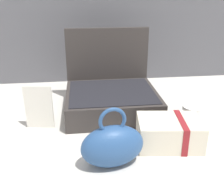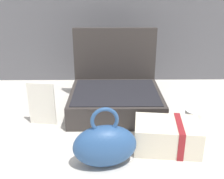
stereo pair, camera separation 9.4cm
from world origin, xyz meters
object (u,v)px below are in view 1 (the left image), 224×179
at_px(coffee_mug, 192,116).
at_px(info_card_left, 39,107).
at_px(open_suitcase, 111,93).
at_px(cream_toiletry_bag, 170,132).
at_px(teal_pouch_handbag, 112,145).

distance_m(coffee_mug, info_card_left, 0.58).
xyz_separation_m(open_suitcase, cream_toiletry_bag, (0.17, -0.31, -0.03)).
height_order(open_suitcase, info_card_left, open_suitcase).
bearing_deg(teal_pouch_handbag, info_card_left, 133.66).
bearing_deg(cream_toiletry_bag, open_suitcase, 118.67).
relative_size(open_suitcase, coffee_mug, 3.31).
xyz_separation_m(teal_pouch_handbag, coffee_mug, (0.33, 0.20, -0.03)).
xyz_separation_m(teal_pouch_handbag, cream_toiletry_bag, (0.21, 0.09, -0.02)).
xyz_separation_m(teal_pouch_handbag, info_card_left, (-0.25, 0.26, 0.02)).
height_order(open_suitcase, cream_toiletry_bag, open_suitcase).
bearing_deg(open_suitcase, teal_pouch_handbag, -95.82).
bearing_deg(open_suitcase, info_card_left, -154.53).
bearing_deg(coffee_mug, info_card_left, 174.44).
xyz_separation_m(cream_toiletry_bag, info_card_left, (-0.45, 0.17, 0.04)).
bearing_deg(info_card_left, teal_pouch_handbag, -38.37).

